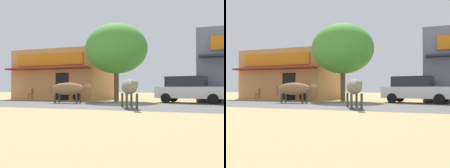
{
  "view_description": "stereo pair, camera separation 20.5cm",
  "coord_description": "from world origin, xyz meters",
  "views": [
    {
      "loc": [
        4.19,
        -12.73,
        0.9
      ],
      "look_at": [
        -0.77,
        1.49,
        1.16
      ],
      "focal_mm": 40.22,
      "sensor_mm": 36.0,
      "label": 1
    },
    {
      "loc": [
        4.39,
        -12.66,
        0.9
      ],
      "look_at": [
        -0.77,
        1.49,
        1.16
      ],
      "focal_mm": 40.22,
      "sensor_mm": 36.0,
      "label": 2
    }
  ],
  "objects": [
    {
      "name": "roadside_tree",
      "position": [
        -1.29,
        3.9,
        3.67
      ],
      "size": [
        4.35,
        4.35,
        5.42
      ],
      "color": "brown",
      "rests_on": "ground"
    },
    {
      "name": "parked_hatchback_car",
      "position": [
        3.63,
        3.5,
        0.84
      ],
      "size": [
        4.43,
        2.4,
        1.64
      ],
      "color": "silver",
      "rests_on": "ground"
    },
    {
      "name": "asphalt_road",
      "position": [
        0.0,
        0.0,
        0.0
      ],
      "size": [
        72.0,
        6.07,
        0.0
      ],
      "primitive_type": "cube",
      "color": "#5C5A59",
      "rests_on": "ground"
    },
    {
      "name": "parked_motorcycle",
      "position": [
        -4.78,
        3.5,
        0.47
      ],
      "size": [
        1.9,
        0.25,
        1.06
      ],
      "color": "black",
      "rests_on": "ground"
    },
    {
      "name": "cafe_chair_near_tree",
      "position": [
        -8.63,
        4.38,
        0.51
      ],
      "size": [
        0.49,
        0.49,
        0.92
      ],
      "color": "brown",
      "rests_on": "ground"
    },
    {
      "name": "cow_far_dark",
      "position": [
        1.19,
        -1.72,
        0.96
      ],
      "size": [
        1.53,
        2.6,
        1.33
      ],
      "color": "slate",
      "rests_on": "ground"
    },
    {
      "name": "ground",
      "position": [
        0.0,
        0.0,
        0.0
      ],
      "size": [
        80.0,
        80.0,
        0.0
      ],
      "primitive_type": "plane",
      "color": "tan"
    },
    {
      "name": "cow_near_brown",
      "position": [
        -3.36,
        0.84,
        0.87
      ],
      "size": [
        2.86,
        0.71,
        1.25
      ],
      "color": "olive",
      "rests_on": "ground"
    },
    {
      "name": "storefront_left_cafe",
      "position": [
        -6.98,
        6.83,
        2.04
      ],
      "size": [
        7.41,
        6.11,
        4.06
      ],
      "color": "tan",
      "rests_on": "ground"
    }
  ]
}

